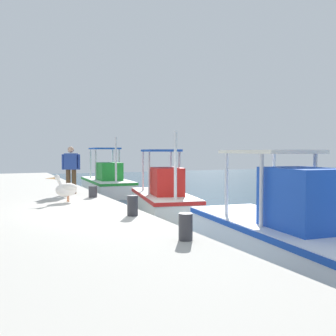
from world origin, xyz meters
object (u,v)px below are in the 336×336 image
at_px(fisherman_standing, 71,167).
at_px(mooring_bollard_second, 133,206).
at_px(fishing_boat_second, 164,198).
at_px(fishing_boat_nearest, 107,183).
at_px(mooring_bollard_nearest, 93,192).
at_px(fishing_boat_third, 284,230).
at_px(pelican, 66,188).
at_px(mooring_bollard_third, 186,227).

distance_m(fisherman_standing, mooring_bollard_second, 5.32).
xyz_separation_m(fishing_boat_second, fisherman_standing, (-1.04, -3.14, 1.13)).
xyz_separation_m(fishing_boat_nearest, mooring_bollard_nearest, (7.38, -2.55, 0.37)).
xyz_separation_m(fishing_boat_nearest, fishing_boat_third, (13.50, 0.02, 0.04)).
bearing_deg(fisherman_standing, fishing_boat_third, 21.85).
bearing_deg(pelican, fishing_boat_third, 33.51).
bearing_deg(fishing_boat_nearest, mooring_bollard_third, -10.36).
xyz_separation_m(fishing_boat_second, mooring_bollard_third, (6.90, -2.70, 0.43)).
distance_m(fishing_boat_nearest, mooring_bollard_third, 14.18).
bearing_deg(fishing_boat_second, fishing_boat_nearest, -178.79).
bearing_deg(fishing_boat_second, mooring_bollard_nearest, -82.88).
distance_m(mooring_bollard_second, mooring_bollard_third, 2.69).
height_order(fishing_boat_second, fishing_boat_third, fishing_boat_third).
bearing_deg(mooring_bollard_nearest, pelican, -51.81).
bearing_deg(mooring_bollard_second, mooring_bollard_nearest, -180.00).
height_order(fishing_boat_third, mooring_bollard_second, fishing_boat_third).
relative_size(fishing_boat_nearest, mooring_bollard_third, 11.92).
distance_m(fishing_boat_nearest, fishing_boat_third, 13.50).
height_order(fisherman_standing, mooring_bollard_third, fisherman_standing).
xyz_separation_m(mooring_bollard_second, mooring_bollard_third, (2.69, -0.00, -0.01)).
xyz_separation_m(fishing_boat_third, mooring_bollard_nearest, (-6.12, -2.57, 0.33)).
relative_size(pelican, fisherman_standing, 0.57).
bearing_deg(fishing_boat_second, fisherman_standing, -108.33).
relative_size(fishing_boat_nearest, fishing_boat_second, 1.09).
distance_m(fishing_boat_third, mooring_bollard_nearest, 6.65).
relative_size(fisherman_standing, mooring_bollard_second, 3.53).
bearing_deg(mooring_bollard_nearest, mooring_bollard_third, 0.00).
bearing_deg(pelican, mooring_bollard_second, 17.49).
distance_m(fishing_boat_third, pelican, 6.44).
bearing_deg(fishing_boat_nearest, fisherman_standing, -26.52).
height_order(pelican, fisherman_standing, fisherman_standing).
bearing_deg(mooring_bollard_second, mooring_bollard_third, -0.00).
relative_size(fishing_boat_third, mooring_bollard_second, 11.98).
xyz_separation_m(fishing_boat_nearest, fishing_boat_second, (7.04, 0.15, -0.01)).
distance_m(fishing_boat_second, pelican, 3.89).
xyz_separation_m(fisherman_standing, mooring_bollard_second, (5.26, 0.44, -0.69)).
bearing_deg(fishing_boat_nearest, mooring_bollard_nearest, -19.07).
bearing_deg(mooring_bollard_nearest, fishing_boat_second, 97.12).
relative_size(pelican, mooring_bollard_third, 2.09).
bearing_deg(mooring_bollard_third, mooring_bollard_second, 180.00).
bearing_deg(mooring_bollard_third, mooring_bollard_nearest, 180.00).
distance_m(fishing_boat_second, mooring_bollard_second, 5.03).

